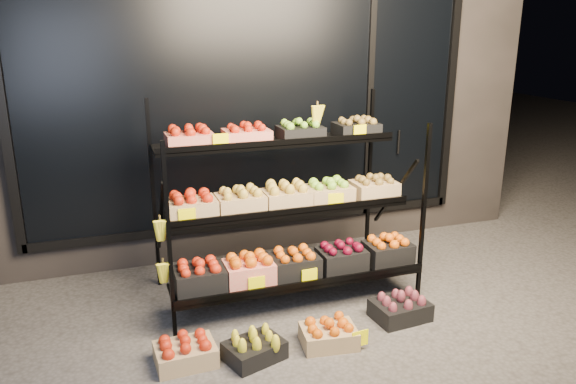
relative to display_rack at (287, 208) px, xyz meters
name	(u,v)px	position (x,y,z in m)	size (l,w,h in m)	color
ground	(313,328)	(0.01, -0.60, -0.79)	(24.00, 24.00, 0.00)	#514F4C
building	(229,70)	(0.01, 1.99, 0.96)	(6.00, 2.08, 3.50)	#2D2826
display_rack	(287,208)	(0.00, 0.00, 0.00)	(2.18, 1.02, 1.70)	black
tag_floor_b	(360,343)	(0.21, -1.00, -0.73)	(0.13, 0.01, 0.12)	#FFF500
floor_crate_left	(185,351)	(-0.99, -0.75, -0.69)	(0.42, 0.32, 0.20)	tan
floor_crate_midleft	(254,347)	(-0.53, -0.85, -0.70)	(0.46, 0.39, 0.20)	black
floor_crate_midright	(329,333)	(0.03, -0.85, -0.69)	(0.43, 0.34, 0.20)	tan
floor_crate_right	(400,307)	(0.71, -0.69, -0.69)	(0.45, 0.35, 0.21)	black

